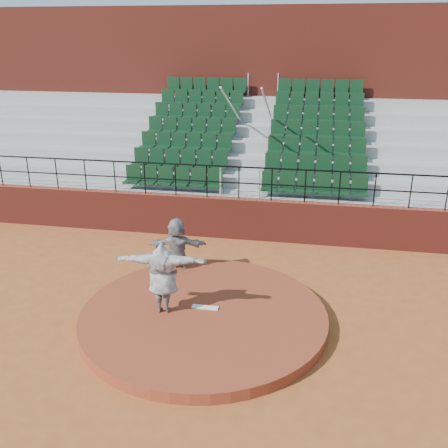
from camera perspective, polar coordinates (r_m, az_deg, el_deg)
The scene contains 9 objects.
ground at distance 11.44m, azimuth -2.32°, elevation -11.01°, with size 90.00×90.00×0.00m, color #A15124.
pitchers_mound at distance 11.37m, azimuth -2.33°, elevation -10.48°, with size 5.50×5.50×0.25m, color brown.
pitching_rubber at distance 11.43m, azimuth -2.17°, elevation -9.49°, with size 0.60×0.15×0.03m, color white.
boundary_wall at distance 15.59m, azimuth 1.67°, elevation 0.65°, with size 24.00×0.30×1.30m, color maroon.
wall_railing at distance 15.17m, azimuth 1.72°, elevation 5.54°, with size 24.04×0.05×1.03m.
seating_deck at distance 18.81m, azimuth 3.43°, elevation 6.70°, with size 24.00×5.97×4.63m.
press_box_facade at distance 22.31m, azimuth 4.87°, elevation 14.41°, with size 24.00×3.00×7.10m, color maroon.
pitcher at distance 11.03m, azimuth -7.01°, elevation -6.07°, with size 2.02×0.55×1.64m, color black.
fielder at distance 13.08m, azimuth -5.37°, elevation -2.73°, with size 1.52×0.48×1.64m, color black.
Camera 1 is at (2.21, -9.46, 6.04)m, focal length 40.00 mm.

